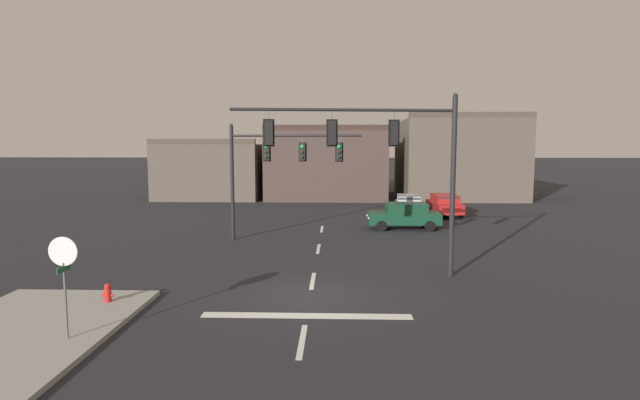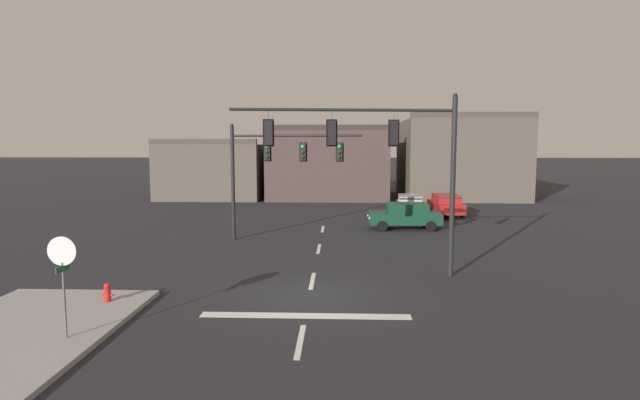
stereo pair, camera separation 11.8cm
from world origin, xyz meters
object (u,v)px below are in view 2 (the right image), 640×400
object	(u,v)px
signal_mast_near_side	(383,151)
fire_hydrant	(107,296)
car_lot_middle	(410,206)
car_lot_farside	(446,205)
signal_mast_far_side	(275,161)
stop_sign	(63,263)
car_lot_nearside	(405,215)

from	to	relation	value
signal_mast_near_side	fire_hydrant	size ratio (longest dim) A/B	11.41
car_lot_middle	fire_hydrant	distance (m)	24.16
signal_mast_near_side	car_lot_farside	size ratio (longest dim) A/B	1.90
signal_mast_far_side	car_lot_middle	bearing A→B (deg)	47.31
stop_sign	car_lot_middle	xyz separation A→B (m)	(12.17, 23.75, -1.29)
car_lot_nearside	fire_hydrant	size ratio (longest dim) A/B	5.98
car_lot_farside	fire_hydrant	size ratio (longest dim) A/B	6.02
fire_hydrant	car_lot_nearside	bearing A→B (deg)	53.38
car_lot_nearside	car_lot_farside	size ratio (longest dim) A/B	0.99
stop_sign	car_lot_nearside	distance (m)	21.73
car_lot_farside	fire_hydrant	world-z (taller)	car_lot_farside
signal_mast_near_side	stop_sign	bearing A→B (deg)	-141.77
car_lot_farside	signal_mast_far_side	bearing A→B (deg)	-138.51
car_lot_middle	fire_hydrant	world-z (taller)	car_lot_middle
car_lot_middle	car_lot_farside	world-z (taller)	same
signal_mast_far_side	car_lot_nearside	xyz separation A→B (m)	(7.54, 4.07, -3.45)
signal_mast_near_side	stop_sign	size ratio (longest dim) A/B	3.02
signal_mast_near_side	signal_mast_far_side	world-z (taller)	signal_mast_near_side
car_lot_middle	car_lot_farside	size ratio (longest dim) A/B	1.02
signal_mast_near_side	fire_hydrant	bearing A→B (deg)	-157.16
car_lot_farside	fire_hydrant	distance (m)	26.24
signal_mast_near_side	signal_mast_far_side	xyz separation A→B (m)	(-5.12, 7.60, -0.64)
signal_mast_far_side	car_lot_nearside	distance (m)	9.24
signal_mast_near_side	stop_sign	world-z (taller)	signal_mast_near_side
car_lot_middle	car_lot_farside	bearing A→B (deg)	14.52
signal_mast_far_side	stop_sign	bearing A→B (deg)	-104.11
car_lot_farside	car_lot_middle	bearing A→B (deg)	-165.48
signal_mast_near_side	car_lot_middle	distance (m)	17.65
signal_mast_far_side	car_lot_nearside	bearing A→B (deg)	28.37
signal_mast_far_side	car_lot_farside	bearing A→B (deg)	41.49
car_lot_nearside	car_lot_middle	bearing A→B (deg)	79.30
signal_mast_near_side	stop_sign	xyz separation A→B (m)	(-8.77, -6.91, -2.80)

